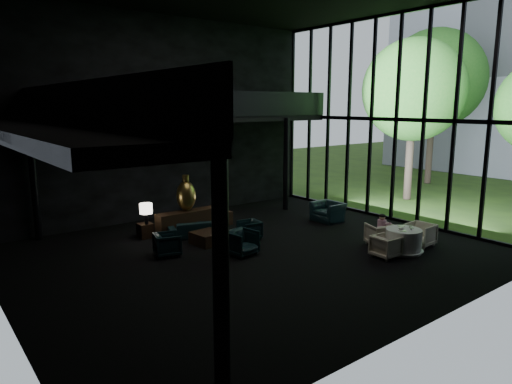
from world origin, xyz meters
TOP-DOWN VIEW (x-y plane):
  - floor at (0.00, 0.00)m, footprint 14.00×12.00m
  - wall_back at (0.00, 6.00)m, footprint 14.00×0.04m
  - wall_front at (0.00, -6.00)m, footprint 14.00×0.04m
  - curtain_wall at (6.95, 0.00)m, footprint 0.20×12.00m
  - mezzanine_left at (-6.00, 0.00)m, footprint 2.00×12.00m
  - mezzanine_back at (1.00, 5.00)m, footprint 12.00×2.00m
  - railing_left at (-5.00, 0.00)m, footprint 0.06×12.00m
  - railing_back at (1.00, 4.00)m, footprint 12.00×0.06m
  - column_sw at (-5.00, -5.70)m, footprint 0.24×0.24m
  - column_nw at (-5.00, 5.70)m, footprint 0.24×0.24m
  - column_ne at (4.80, 4.00)m, footprint 0.24×0.24m
  - tree_near at (11.00, 2.00)m, footprint 4.80×4.80m
  - tree_far at (16.00, 4.00)m, footprint 5.60×5.60m
  - console at (-0.41, 3.47)m, footprint 2.40×0.55m
  - bronze_urn at (-0.41, 3.56)m, footprint 0.70×0.70m
  - side_table_left at (-2.01, 3.66)m, footprint 0.46×0.46m
  - table_lamp_left at (-2.01, 3.51)m, footprint 0.44×0.44m
  - side_table_right at (1.19, 3.45)m, footprint 0.46×0.46m
  - table_lamp_right at (1.19, 3.62)m, footprint 0.40×0.40m
  - sofa at (-0.52, 2.71)m, footprint 1.86×1.01m
  - lounge_armchair_west at (-2.28, 1.44)m, footprint 0.87×0.90m
  - lounge_armchair_east at (0.79, 1.34)m, footprint 0.66×0.70m
  - lounge_armchair_south at (-0.44, 0.10)m, footprint 1.02×0.97m
  - window_armchair at (4.75, 1.37)m, footprint 0.84×1.26m
  - coffee_table at (-0.67, 1.70)m, footprint 1.02×1.02m
  - dining_table at (3.70, -2.81)m, footprint 1.25×1.25m
  - dining_chair_north at (3.71, -1.95)m, footprint 1.07×1.04m
  - dining_chair_east at (4.75, -2.73)m, footprint 0.84×0.89m
  - dining_chair_west at (2.89, -2.76)m, footprint 0.68×0.73m
  - child at (3.78, -1.92)m, footprint 0.29×0.29m
  - plate_a at (3.49, -2.90)m, footprint 0.28×0.28m
  - plate_b at (3.94, -2.55)m, footprint 0.32×0.32m
  - saucer at (3.99, -2.89)m, footprint 0.17×0.17m
  - coffee_cup at (3.99, -2.84)m, footprint 0.11×0.11m
  - cereal_bowl at (3.58, -2.78)m, footprint 0.16×0.16m
  - cream_pot at (3.79, -3.01)m, footprint 0.06×0.06m

SIDE VIEW (x-z plane):
  - floor at x=0.00m, z-range -0.01..0.01m
  - coffee_table at x=-0.67m, z-range 0.00..0.41m
  - side_table_right at x=1.19m, z-range 0.00..0.51m
  - side_table_left at x=-2.01m, z-range 0.00..0.51m
  - lounge_armchair_east at x=0.79m, z-range 0.00..0.64m
  - dining_table at x=3.70m, z-range -0.05..0.70m
  - sofa at x=-0.52m, z-range 0.00..0.70m
  - dining_chair_west at x=2.89m, z-range 0.00..0.72m
  - console at x=-0.41m, z-range 0.00..0.76m
  - lounge_armchair_west at x=-2.28m, z-range 0.00..0.77m
  - dining_chair_north at x=3.71m, z-range 0.00..0.87m
  - dining_chair_east at x=4.75m, z-range 0.00..0.87m
  - lounge_armchair_south at x=-0.44m, z-range 0.00..0.93m
  - window_armchair at x=4.75m, z-range 0.00..1.08m
  - child at x=3.78m, z-range 0.45..1.06m
  - saucer at x=3.99m, z-range 0.75..0.76m
  - plate_a at x=3.49m, z-range 0.75..0.76m
  - plate_b at x=3.94m, z-range 0.75..0.77m
  - cream_pot at x=3.79m, z-range 0.75..0.82m
  - cereal_bowl at x=3.58m, z-range 0.75..0.83m
  - coffee_cup at x=3.99m, z-range 0.76..0.82m
  - table_lamp_right at x=1.19m, z-range 0.65..1.32m
  - table_lamp_left at x=-2.01m, z-range 0.67..1.40m
  - bronze_urn at x=-0.41m, z-range 0.67..1.98m
  - column_sw at x=-5.00m, z-range 0.00..4.00m
  - column_nw at x=-5.00m, z-range 0.00..4.00m
  - column_ne at x=4.80m, z-range 0.00..4.00m
  - wall_back at x=0.00m, z-range 0.00..8.00m
  - wall_front at x=0.00m, z-range 0.00..8.00m
  - curtain_wall at x=6.95m, z-range 0.00..8.00m
  - mezzanine_left at x=-6.00m, z-range 3.88..4.12m
  - mezzanine_back at x=1.00m, z-range 3.88..4.12m
  - railing_left at x=-5.00m, z-range 4.10..5.10m
  - railing_back at x=1.00m, z-range 4.10..5.10m
  - tree_near at x=11.00m, z-range 1.41..9.06m
  - tree_far at x=16.00m, z-range 1.59..10.39m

